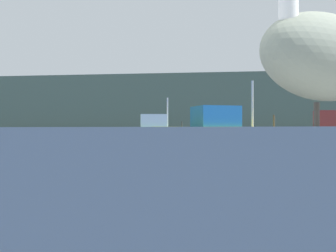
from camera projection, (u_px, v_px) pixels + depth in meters
name	position (u px, v px, depth m)	size (l,w,h in m)	color
hillside_backdrop	(237.00, 108.00, 80.03)	(140.00, 17.73, 9.92)	#5B664C
pier_dock	(326.00, 215.00, 2.41)	(3.00, 2.71, 0.84)	gray
pelican	(323.00, 55.00, 2.41)	(0.93, 1.13, 0.84)	gray
fishing_boat_yellow	(215.00, 134.00, 25.94)	(7.64, 5.28, 3.73)	yellow
fishing_boat_green	(145.00, 133.00, 42.36)	(7.35, 3.68, 3.97)	#1E8C4C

